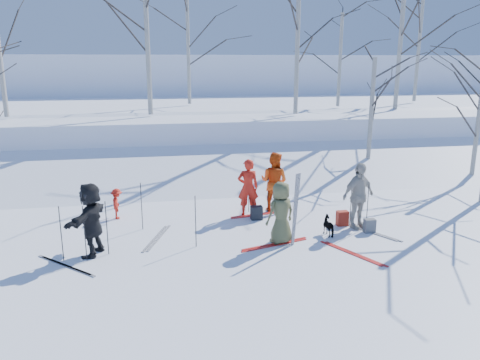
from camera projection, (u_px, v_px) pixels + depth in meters
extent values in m
plane|color=white|center=(250.00, 243.00, 12.07)|extent=(120.00, 120.00, 0.00)
cube|color=white|center=(215.00, 175.00, 18.71)|extent=(70.00, 9.49, 4.12)
cube|color=white|center=(194.00, 122.00, 28.03)|extent=(70.00, 18.00, 2.20)
cube|color=white|center=(176.00, 87.00, 47.81)|extent=(90.00, 30.00, 6.00)
imported|color=#515432|center=(281.00, 213.00, 11.89)|extent=(0.92, 0.76, 1.62)
imported|color=red|center=(248.00, 187.00, 14.06)|extent=(0.67, 0.47, 1.74)
imported|color=#DB4C10|center=(274.00, 182.00, 14.48)|extent=(1.15, 1.12, 1.86)
imported|color=red|center=(117.00, 204.00, 13.83)|extent=(0.36, 0.61, 0.92)
imported|color=beige|center=(358.00, 196.00, 12.95)|extent=(1.18, 0.81, 1.86)
imported|color=black|center=(91.00, 219.00, 11.14)|extent=(1.08, 1.74, 1.79)
imported|color=black|center=(330.00, 226.00, 12.54)|extent=(0.37, 0.65, 0.52)
cube|color=silver|center=(295.00, 210.00, 11.64)|extent=(0.10, 0.17, 1.90)
cube|color=silver|center=(296.00, 209.00, 11.74)|extent=(0.13, 0.23, 1.89)
cylinder|color=black|center=(249.00, 191.00, 14.37)|extent=(0.02, 0.02, 1.34)
cylinder|color=black|center=(196.00, 221.00, 11.66)|extent=(0.02, 0.02, 1.34)
cylinder|color=black|center=(268.00, 191.00, 14.40)|extent=(0.02, 0.02, 1.34)
cylinder|color=black|center=(61.00, 234.00, 10.84)|extent=(0.02, 0.02, 1.34)
cylinder|color=black|center=(351.00, 203.00, 13.18)|extent=(0.02, 0.02, 1.34)
cylinder|color=black|center=(85.00, 234.00, 10.85)|extent=(0.02, 0.02, 1.34)
cylinder|color=black|center=(142.00, 206.00, 12.88)|extent=(0.02, 0.02, 1.34)
cylinder|color=black|center=(368.00, 205.00, 12.98)|extent=(0.02, 0.02, 1.34)
cylinder|color=black|center=(107.00, 228.00, 11.20)|extent=(0.02, 0.02, 1.34)
cube|color=maroon|center=(342.00, 218.00, 13.32)|extent=(0.32, 0.22, 0.42)
cube|color=#53555A|center=(369.00, 226.00, 12.76)|extent=(0.30, 0.20, 0.38)
cube|color=black|center=(256.00, 213.00, 13.82)|extent=(0.34, 0.24, 0.40)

